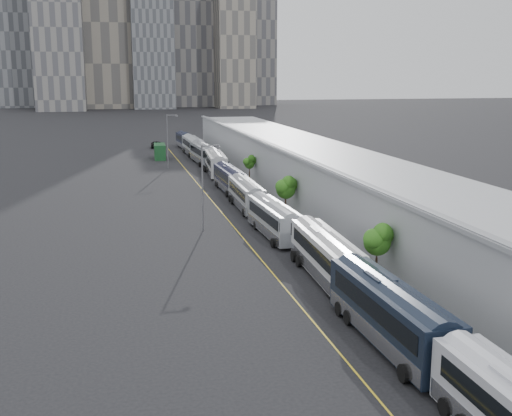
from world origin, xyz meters
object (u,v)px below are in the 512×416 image
object	(u,v)px
bus_4	(246,197)
bus_9	(186,142)
bus_7	(203,155)
bus_8	(193,147)
bus_6	(216,165)
street_lamp_far	(168,138)
bus_1	(390,319)
bus_5	(230,181)
street_lamp_near	(204,182)
shipping_container	(160,152)
bus_3	(274,222)
suv	(156,145)
bus_2	(326,259)

from	to	relation	value
bus_4	bus_9	xyz separation A→B (m)	(0.52, 68.24, -0.01)
bus_7	bus_8	size ratio (longest dim) A/B	1.00
bus_6	street_lamp_far	size ratio (longest dim) A/B	1.41
bus_8	bus_1	bearing A→B (deg)	-91.59
bus_5	street_lamp_far	distance (m)	26.50
street_lamp_near	bus_6	bearing A→B (deg)	78.84
shipping_container	street_lamp_far	bearing A→B (deg)	-84.60
bus_4	bus_6	world-z (taller)	bus_6
bus_4	bus_6	bearing A→B (deg)	89.33
bus_5	bus_6	size ratio (longest dim) A/B	0.91
bus_9	street_lamp_far	world-z (taller)	street_lamp_far
bus_3	street_lamp_near	distance (m)	8.73
bus_1	bus_6	xyz separation A→B (m)	(0.77, 70.92, -0.05)
bus_7	bus_8	xyz separation A→B (m)	(-0.19, 13.38, 0.02)
bus_6	shipping_container	size ratio (longest dim) A/B	2.18
bus_1	bus_5	xyz separation A→B (m)	(0.17, 55.01, -0.19)
bus_4	bus_9	size ratio (longest dim) A/B	1.00
bus_3	bus_7	world-z (taller)	bus_7
bus_6	bus_7	world-z (taller)	bus_6
bus_6	suv	bearing A→B (deg)	103.26
street_lamp_far	street_lamp_near	bearing A→B (deg)	-90.79
street_lamp_near	suv	xyz separation A→B (m)	(0.87, 81.30, -4.61)
bus_4	street_lamp_near	distance (m)	12.84
bus_4	suv	xyz separation A→B (m)	(-5.92, 71.09, -0.78)
bus_1	street_lamp_near	xyz separation A→B (m)	(-6.84, 32.37, 3.65)
bus_4	suv	size ratio (longest dim) A/B	2.32
bus_5	shipping_container	world-z (taller)	bus_5
bus_1	bus_3	bearing A→B (deg)	89.49
bus_7	street_lamp_far	size ratio (longest dim) A/B	1.39
bus_3	street_lamp_far	distance (m)	52.68
bus_1	bus_9	xyz separation A→B (m)	(0.46, 110.81, -0.19)
bus_2	street_lamp_far	xyz separation A→B (m)	(-6.72, 66.71, 3.87)
bus_5	bus_9	xyz separation A→B (m)	(0.29, 55.80, -0.00)
bus_4	shipping_container	distance (m)	51.58
bus_9	shipping_container	world-z (taller)	bus_9
bus_6	bus_3	bearing A→B (deg)	-86.95
shipping_container	bus_2	bearing A→B (deg)	-81.94
bus_8	street_lamp_far	size ratio (longest dim) A/B	1.40
bus_6	suv	xyz separation A→B (m)	(-6.74, 42.75, -0.91)
bus_4	bus_8	xyz separation A→B (m)	(0.55, 56.02, 0.13)
street_lamp_far	suv	bearing A→B (deg)	89.65
bus_1	bus_7	bearing A→B (deg)	88.71
bus_5	suv	bearing A→B (deg)	94.78
shipping_container	suv	world-z (taller)	shipping_container
bus_3	bus_9	size ratio (longest dim) A/B	1.01
bus_2	bus_6	world-z (taller)	bus_6
bus_2	bus_9	bearing A→B (deg)	92.29
bus_4	shipping_container	world-z (taller)	bus_4
bus_7	street_lamp_near	size ratio (longest dim) A/B	1.43
bus_8	bus_9	distance (m)	12.22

